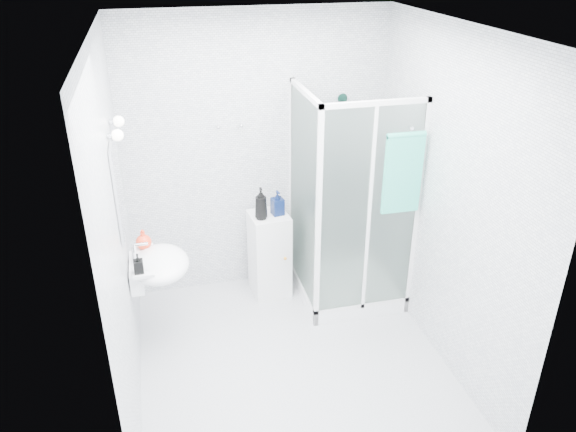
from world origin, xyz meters
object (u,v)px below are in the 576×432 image
object	(u,v)px
wall_basin	(157,265)
soap_dispenser_black	(138,264)
soap_dispenser_orange	(143,239)
storage_cabinet	(270,254)
hand_towel	(403,171)
shampoo_bottle_b	(277,203)
shampoo_bottle_a	(261,204)
shower_enclosure	(342,257)

from	to	relation	value
wall_basin	soap_dispenser_black	size ratio (longest dim) A/B	3.64
soap_dispenser_orange	soap_dispenser_black	bearing A→B (deg)	-96.48
storage_cabinet	hand_towel	xyz separation A→B (m)	(0.96, -0.67, 1.01)
shampoo_bottle_b	soap_dispenser_black	distance (m)	1.45
wall_basin	shampoo_bottle_a	size ratio (longest dim) A/B	1.89
storage_cabinet	hand_towel	distance (m)	1.55
shampoo_bottle_b	shower_enclosure	bearing A→B (deg)	-25.72
shampoo_bottle_b	soap_dispenser_black	world-z (taller)	shampoo_bottle_b
storage_cabinet	soap_dispenser_black	size ratio (longest dim) A/B	5.40
shampoo_bottle_a	wall_basin	bearing A→B (deg)	-150.63
shower_enclosure	storage_cabinet	world-z (taller)	shower_enclosure
hand_towel	shampoo_bottle_a	bearing A→B (deg)	149.31
shampoo_bottle_a	soap_dispenser_orange	distance (m)	1.09
soap_dispenser_black	hand_towel	bearing A→B (deg)	2.85
storage_cabinet	soap_dispenser_black	world-z (taller)	soap_dispenser_black
wall_basin	hand_towel	xyz separation A→B (m)	(1.98, -0.09, 0.63)
storage_cabinet	soap_dispenser_orange	world-z (taller)	soap_dispenser_orange
shampoo_bottle_b	soap_dispenser_black	xyz separation A→B (m)	(-1.23, -0.77, -0.00)
shower_enclosure	soap_dispenser_black	distance (m)	1.91
shampoo_bottle_a	soap_dispenser_black	world-z (taller)	shampoo_bottle_a
shower_enclosure	soap_dispenser_orange	world-z (taller)	shower_enclosure
wall_basin	shampoo_bottle_a	distance (m)	1.10
hand_towel	shampoo_bottle_a	distance (m)	1.29
wall_basin	hand_towel	world-z (taller)	hand_towel
shampoo_bottle_a	soap_dispenser_black	bearing A→B (deg)	-145.97
shampoo_bottle_a	shampoo_bottle_b	size ratio (longest dim) A/B	1.29
shower_enclosure	shampoo_bottle_b	world-z (taller)	shower_enclosure
storage_cabinet	hand_towel	world-z (taller)	hand_towel
storage_cabinet	shampoo_bottle_a	world-z (taller)	shampoo_bottle_a
wall_basin	storage_cabinet	world-z (taller)	wall_basin
wall_basin	hand_towel	size ratio (longest dim) A/B	0.82
shampoo_bottle_b	soap_dispenser_orange	size ratio (longest dim) A/B	1.44
shower_enclosure	soap_dispenser_black	world-z (taller)	shower_enclosure
soap_dispenser_orange	hand_towel	bearing A→B (deg)	-7.23
shower_enclosure	soap_dispenser_orange	bearing A→B (deg)	-175.42
wall_basin	soap_dispenser_orange	bearing A→B (deg)	114.96
shampoo_bottle_a	shampoo_bottle_b	distance (m)	0.17
shampoo_bottle_b	soap_dispenser_orange	distance (m)	1.25
storage_cabinet	soap_dispenser_black	bearing A→B (deg)	-151.11
shampoo_bottle_b	wall_basin	bearing A→B (deg)	-152.27
soap_dispenser_black	storage_cabinet	bearing A→B (deg)	34.03
storage_cabinet	shampoo_bottle_b	world-z (taller)	shampoo_bottle_b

